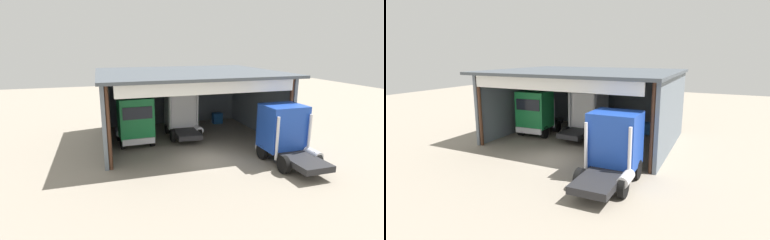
% 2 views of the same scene
% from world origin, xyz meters
% --- Properties ---
extents(ground_plane, '(80.00, 80.00, 0.00)m').
position_xyz_m(ground_plane, '(0.00, 0.00, 0.00)').
color(ground_plane, gray).
rests_on(ground_plane, ground).
extents(workshop_shed, '(13.43, 11.21, 5.38)m').
position_xyz_m(workshop_shed, '(0.00, 5.89, 3.73)').
color(workshop_shed, slate).
rests_on(workshop_shed, ground).
extents(truck_green_center_right_bay, '(2.73, 4.56, 3.65)m').
position_xyz_m(truck_green_center_right_bay, '(-4.19, 4.39, 1.87)').
color(truck_green_center_right_bay, '#197F3D').
rests_on(truck_green_center_right_bay, ground).
extents(truck_white_yard_outside, '(2.62, 4.97, 3.64)m').
position_xyz_m(truck_white_yard_outside, '(-0.21, 5.79, 1.87)').
color(truck_white_yard_outside, white).
rests_on(truck_white_yard_outside, ground).
extents(truck_blue_right_bay, '(2.71, 5.05, 3.63)m').
position_xyz_m(truck_blue_right_bay, '(4.59, -1.70, 1.87)').
color(truck_blue_right_bay, '#1E47B7').
rests_on(truck_blue_right_bay, ground).
extents(oil_drum, '(0.58, 0.58, 0.93)m').
position_xyz_m(oil_drum, '(2.04, 8.95, 0.46)').
color(oil_drum, '#197233').
rests_on(oil_drum, ground).
extents(tool_cart, '(0.90, 0.60, 1.00)m').
position_xyz_m(tool_cart, '(4.09, 8.59, 0.50)').
color(tool_cart, '#1E59A5').
rests_on(tool_cart, ground).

